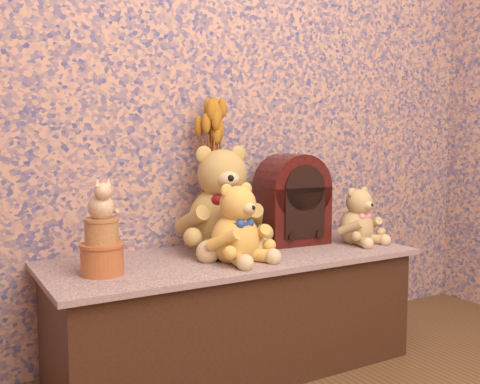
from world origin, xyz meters
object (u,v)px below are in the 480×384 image
object	(u,v)px
teddy_medium	(235,219)
cat_figurine	(101,198)
teddy_small	(357,213)
teddy_large	(221,195)
cathedral_radio	(292,198)
biscuit_tin_lower	(102,259)
ceramic_vase	(214,222)

from	to	relation	value
teddy_medium	cat_figurine	size ratio (longest dim) A/B	2.27
cat_figurine	teddy_small	bearing A→B (deg)	2.08
teddy_large	cathedral_radio	bearing A→B (deg)	9.86
cat_figurine	biscuit_tin_lower	bearing A→B (deg)	0.00
cathedral_radio	teddy_small	bearing A→B (deg)	-27.16
teddy_medium	teddy_small	world-z (taller)	teddy_medium
teddy_medium	cathedral_radio	distance (m)	0.41
cathedral_radio	biscuit_tin_lower	xyz separation A→B (m)	(-0.83, -0.13, -0.14)
teddy_medium	ceramic_vase	bearing A→B (deg)	68.81
cat_figurine	ceramic_vase	bearing A→B (deg)	23.41
teddy_large	cat_figurine	distance (m)	0.53
ceramic_vase	biscuit_tin_lower	size ratio (longest dim) A/B	1.55
teddy_small	ceramic_vase	size ratio (longest dim) A/B	1.20
cathedral_radio	cat_figurine	distance (m)	0.84
teddy_large	cat_figurine	size ratio (longest dim) A/B	3.33
cathedral_radio	ceramic_vase	world-z (taller)	cathedral_radio
cathedral_radio	cat_figurine	bearing A→B (deg)	-166.96
teddy_medium	biscuit_tin_lower	xyz separation A→B (m)	(-0.46, 0.04, -0.10)
teddy_large	ceramic_vase	world-z (taller)	teddy_large
teddy_small	biscuit_tin_lower	size ratio (longest dim) A/B	1.86
teddy_large	teddy_medium	distance (m)	0.20
teddy_small	cathedral_radio	bearing A→B (deg)	140.18
cat_figurine	cathedral_radio	bearing A→B (deg)	11.51
teddy_medium	teddy_small	bearing A→B (deg)	-9.75
cathedral_radio	biscuit_tin_lower	world-z (taller)	cathedral_radio
teddy_medium	ceramic_vase	distance (m)	0.24
teddy_large	cathedral_radio	xyz separation A→B (m)	(0.33, -0.01, -0.03)
ceramic_vase	cat_figurine	bearing A→B (deg)	-159.09
teddy_large	ceramic_vase	distance (m)	0.12
teddy_large	teddy_small	xyz separation A→B (m)	(0.56, -0.15, -0.09)
teddy_large	cat_figurine	xyz separation A→B (m)	(-0.50, -0.14, 0.03)
teddy_large	cathedral_radio	size ratio (longest dim) A/B	1.17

